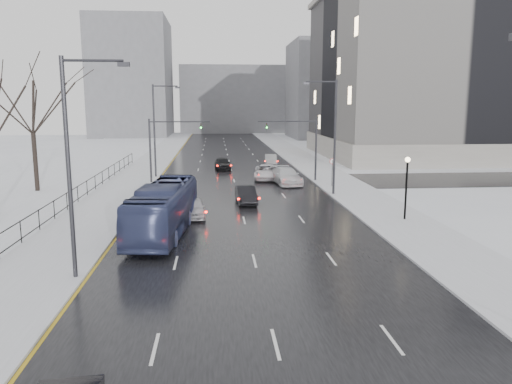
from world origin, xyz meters
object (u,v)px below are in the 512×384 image
object	(u,v)px
tree_park_e	(38,192)
sedan_right_distant	(271,160)
sedan_right_near	(246,195)
no_uturn_sign	(332,164)
streetlight_l_near	(73,158)
sedan_right_far	(286,176)
streetlight_r_mid	(332,131)
lamppost_r_mid	(407,179)
sedan_center_near	(194,208)
mast_signal_right	(306,142)
sedan_center_far	(223,163)
bus	(164,209)
sedan_right_cross	(267,172)
streetlight_l_far	(156,126)
mast_signal_left	(161,143)

from	to	relation	value
tree_park_e	sedan_right_distant	distance (m)	29.44
tree_park_e	sedan_right_near	distance (m)	20.01
no_uturn_sign	sedan_right_near	distance (m)	11.32
streetlight_l_near	sedan_right_far	bearing A→B (deg)	63.21
streetlight_r_mid	sedan_right_near	size ratio (longest dim) A/B	2.38
streetlight_r_mid	streetlight_l_near	xyz separation A→B (m)	(-16.33, -20.00, 0.00)
streetlight_r_mid	lamppost_r_mid	distance (m)	10.73
streetlight_l_near	no_uturn_sign	size ratio (longest dim) A/B	3.70
sedan_center_near	mast_signal_right	bearing A→B (deg)	52.31
lamppost_r_mid	mast_signal_right	xyz separation A→B (m)	(-3.67, 18.00, 1.16)
sedan_center_far	bus	bearing A→B (deg)	-101.92
sedan_right_near	sedan_right_distant	distance (m)	25.27
sedan_right_cross	sedan_center_far	bearing A→B (deg)	125.01
tree_park_e	sedan_center_near	xyz separation A→B (m)	(14.70, -11.68, 0.72)
mast_signal_right	no_uturn_sign	size ratio (longest dim) A/B	2.41
streetlight_l_far	sedan_right_near	xyz separation A→B (m)	(8.67, -15.07, -4.89)
mast_signal_right	sedan_right_distant	size ratio (longest dim) A/B	1.52
streetlight_l_far	sedan_center_far	xyz separation A→B (m)	(7.13, 5.97, -4.83)
streetlight_l_far	bus	bearing A→B (deg)	-82.84
sedan_right_near	sedan_right_distant	xyz separation A→B (m)	(4.78, 24.81, 0.01)
lamppost_r_mid	sedan_right_cross	size ratio (longest dim) A/B	0.77
sedan_right_near	mast_signal_left	bearing A→B (deg)	122.12
tree_park_e	sedan_right_cross	xyz separation A→B (m)	(21.70, 5.68, 0.81)
lamppost_r_mid	no_uturn_sign	world-z (taller)	lamppost_r_mid
mast_signal_right	sedan_center_near	bearing A→B (deg)	-124.63
mast_signal_right	bus	distance (m)	23.78
no_uturn_sign	sedan_right_distant	distance (m)	18.24
bus	no_uturn_sign	bearing A→B (deg)	54.05
streetlight_r_mid	streetlight_l_near	bearing A→B (deg)	-129.24
streetlight_r_mid	sedan_center_near	bearing A→B (deg)	-146.65
streetlight_l_far	sedan_right_cross	bearing A→B (deg)	-11.24
bus	sedan_right_cross	xyz separation A→B (m)	(8.64, 21.78, -0.79)
streetlight_r_mid	lamppost_r_mid	bearing A→B (deg)	-74.18
streetlight_l_near	streetlight_l_far	distance (m)	32.00
sedan_center_near	sedan_right_distant	size ratio (longest dim) A/B	0.93
no_uturn_sign	sedan_right_distant	bearing A→B (deg)	102.46
no_uturn_sign	mast_signal_right	bearing A→B (deg)	115.11
mast_signal_right	sedan_center_far	bearing A→B (deg)	129.98
streetlight_l_near	sedan_right_cross	bearing A→B (deg)	68.54
streetlight_l_far	mast_signal_left	xyz separation A→B (m)	(0.84, -4.00, -1.51)
bus	sedan_right_far	xyz separation A→B (m)	(10.25, 18.38, -0.73)
streetlight_r_mid	mast_signal_left	bearing A→B (deg)	152.69
streetlight_r_mid	streetlight_l_near	size ratio (longest dim) A/B	1.00
lamppost_r_mid	bus	bearing A→B (deg)	-172.61
lamppost_r_mid	sedan_right_distant	distance (m)	32.33
streetlight_l_near	streetlight_l_far	size ratio (longest dim) A/B	1.00
tree_park_e	sedan_center_far	bearing A→B (deg)	39.13
streetlight_r_mid	lamppost_r_mid	world-z (taller)	streetlight_r_mid
lamppost_r_mid	sedan_center_near	xyz separation A→B (m)	(-14.50, 2.32, -2.23)
lamppost_r_mid	sedan_right_far	size ratio (longest dim) A/B	0.76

